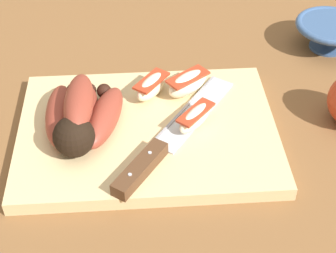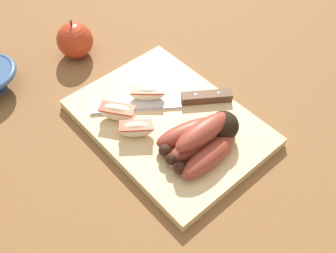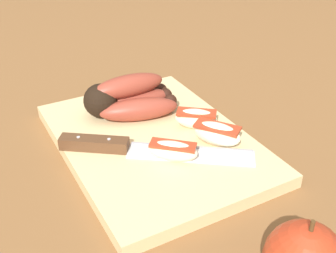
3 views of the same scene
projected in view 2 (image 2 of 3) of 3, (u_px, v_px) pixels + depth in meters
The scene contains 8 objects.
ground_plane at pixel (160, 126), 0.77m from camera, with size 6.00×6.00×0.00m, color brown.
cutting_board at pixel (169, 123), 0.76m from camera, with size 0.36×0.26×0.02m, color #DBBC84.
banana_bunch at pixel (203, 139), 0.69m from camera, with size 0.12×0.15×0.07m.
chefs_knife at pixel (182, 100), 0.78m from camera, with size 0.19×0.24×0.02m.
apple_wedge_near at pixel (147, 93), 0.77m from camera, with size 0.06×0.07×0.03m.
apple_wedge_middle at pixel (118, 112), 0.74m from camera, with size 0.07×0.06×0.04m.
apple_wedge_far at pixel (136, 129), 0.71m from camera, with size 0.06×0.07×0.03m.
whole_apple at pixel (76, 39), 0.88m from camera, with size 0.08×0.08×0.09m.
Camera 2 is at (0.38, -0.32, 0.59)m, focal length 42.14 mm.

